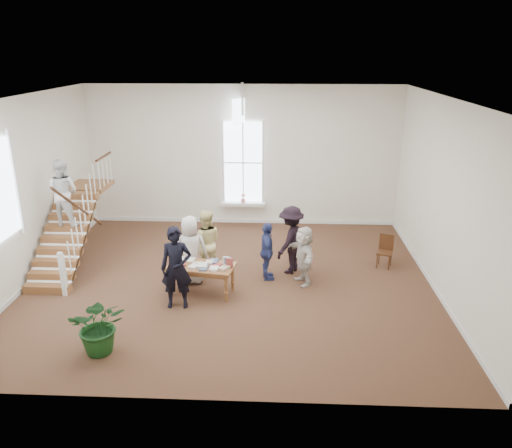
{
  "coord_description": "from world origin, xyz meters",
  "views": [
    {
      "loc": [
        1.16,
        -11.31,
        5.55
      ],
      "look_at": [
        0.61,
        0.4,
        1.4
      ],
      "focal_mm": 35.0,
      "sensor_mm": 36.0,
      "label": 1
    }
  ],
  "objects_px": {
    "side_chair": "(385,249)",
    "police_officer": "(176,268)",
    "library_table": "(201,268)",
    "elderly_woman": "(191,250)",
    "person_yellow": "(206,243)",
    "woman_cluster_c": "(304,255)",
    "floor_plant": "(100,325)",
    "woman_cluster_a": "(267,251)",
    "woman_cluster_b": "(291,240)"
  },
  "relations": [
    {
      "from": "elderly_woman",
      "to": "side_chair",
      "type": "distance_m",
      "value": 5.16
    },
    {
      "from": "library_table",
      "to": "police_officer",
      "type": "xyz_separation_m",
      "value": [
        -0.44,
        -0.65,
        0.3
      ]
    },
    {
      "from": "woman_cluster_c",
      "to": "floor_plant",
      "type": "relative_size",
      "value": 1.29
    },
    {
      "from": "library_table",
      "to": "floor_plant",
      "type": "height_order",
      "value": "floor_plant"
    },
    {
      "from": "police_officer",
      "to": "woman_cluster_a",
      "type": "bearing_deg",
      "value": 32.28
    },
    {
      "from": "police_officer",
      "to": "woman_cluster_b",
      "type": "bearing_deg",
      "value": 32.11
    },
    {
      "from": "person_yellow",
      "to": "floor_plant",
      "type": "xyz_separation_m",
      "value": [
        -1.52,
        -3.6,
        -0.29
      ]
    },
    {
      "from": "elderly_woman",
      "to": "woman_cluster_b",
      "type": "xyz_separation_m",
      "value": [
        2.47,
        0.72,
        0.03
      ]
    },
    {
      "from": "police_officer",
      "to": "floor_plant",
      "type": "distance_m",
      "value": 2.2
    },
    {
      "from": "woman_cluster_b",
      "to": "side_chair",
      "type": "relative_size",
      "value": 2.01
    },
    {
      "from": "library_table",
      "to": "side_chair",
      "type": "distance_m",
      "value": 5.01
    },
    {
      "from": "library_table",
      "to": "side_chair",
      "type": "xyz_separation_m",
      "value": [
        4.67,
        1.8,
        -0.17
      ]
    },
    {
      "from": "floor_plant",
      "to": "woman_cluster_a",
      "type": "bearing_deg",
      "value": 47.44
    },
    {
      "from": "elderly_woman",
      "to": "woman_cluster_a",
      "type": "bearing_deg",
      "value": -178.41
    },
    {
      "from": "person_yellow",
      "to": "side_chair",
      "type": "distance_m",
      "value": 4.77
    },
    {
      "from": "woman_cluster_b",
      "to": "person_yellow",
      "type": "bearing_deg",
      "value": -55.31
    },
    {
      "from": "person_yellow",
      "to": "side_chair",
      "type": "height_order",
      "value": "person_yellow"
    },
    {
      "from": "police_officer",
      "to": "side_chair",
      "type": "distance_m",
      "value": 5.68
    },
    {
      "from": "side_chair",
      "to": "person_yellow",
      "type": "bearing_deg",
      "value": -150.43
    },
    {
      "from": "elderly_woman",
      "to": "person_yellow",
      "type": "height_order",
      "value": "person_yellow"
    },
    {
      "from": "elderly_woman",
      "to": "side_chair",
      "type": "xyz_separation_m",
      "value": [
        5.0,
        1.2,
        -0.38
      ]
    },
    {
      "from": "woman_cluster_a",
      "to": "side_chair",
      "type": "relative_size",
      "value": 1.69
    },
    {
      "from": "woman_cluster_a",
      "to": "floor_plant",
      "type": "height_order",
      "value": "woman_cluster_a"
    },
    {
      "from": "person_yellow",
      "to": "elderly_woman",
      "type": "bearing_deg",
      "value": 54.48
    },
    {
      "from": "elderly_woman",
      "to": "person_yellow",
      "type": "distance_m",
      "value": 0.58
    },
    {
      "from": "library_table",
      "to": "floor_plant",
      "type": "distance_m",
      "value": 2.95
    },
    {
      "from": "woman_cluster_a",
      "to": "woman_cluster_c",
      "type": "distance_m",
      "value": 0.92
    },
    {
      "from": "woman_cluster_b",
      "to": "floor_plant",
      "type": "height_order",
      "value": "woman_cluster_b"
    },
    {
      "from": "police_officer",
      "to": "woman_cluster_a",
      "type": "relative_size",
      "value": 1.27
    },
    {
      "from": "library_table",
      "to": "elderly_woman",
      "type": "bearing_deg",
      "value": 129.15
    },
    {
      "from": "floor_plant",
      "to": "woman_cluster_c",
      "type": "bearing_deg",
      "value": 38.43
    },
    {
      "from": "library_table",
      "to": "woman_cluster_b",
      "type": "relative_size",
      "value": 0.93
    },
    {
      "from": "woman_cluster_b",
      "to": "woman_cluster_a",
      "type": "bearing_deg",
      "value": -24.19
    },
    {
      "from": "woman_cluster_a",
      "to": "side_chair",
      "type": "distance_m",
      "value": 3.28
    },
    {
      "from": "elderly_woman",
      "to": "person_yellow",
      "type": "xyz_separation_m",
      "value": [
        0.3,
        0.5,
        0.0
      ]
    },
    {
      "from": "police_officer",
      "to": "woman_cluster_b",
      "type": "relative_size",
      "value": 1.06
    },
    {
      "from": "library_table",
      "to": "police_officer",
      "type": "height_order",
      "value": "police_officer"
    },
    {
      "from": "person_yellow",
      "to": "woman_cluster_b",
      "type": "xyz_separation_m",
      "value": [
        2.17,
        0.22,
        0.03
      ]
    },
    {
      "from": "woman_cluster_c",
      "to": "person_yellow",
      "type": "bearing_deg",
      "value": -118.54
    },
    {
      "from": "person_yellow",
      "to": "woman_cluster_a",
      "type": "bearing_deg",
      "value": 167.08
    },
    {
      "from": "woman_cluster_b",
      "to": "side_chair",
      "type": "bearing_deg",
      "value": 129.69
    },
    {
      "from": "side_chair",
      "to": "police_officer",
      "type": "bearing_deg",
      "value": -133.25
    },
    {
      "from": "woman_cluster_a",
      "to": "floor_plant",
      "type": "distance_m",
      "value": 4.58
    },
    {
      "from": "library_table",
      "to": "floor_plant",
      "type": "bearing_deg",
      "value": -112.03
    },
    {
      "from": "police_officer",
      "to": "elderly_woman",
      "type": "bearing_deg",
      "value": 80.11
    },
    {
      "from": "woman_cluster_b",
      "to": "woman_cluster_c",
      "type": "height_order",
      "value": "woman_cluster_b"
    },
    {
      "from": "woman_cluster_a",
      "to": "side_chair",
      "type": "bearing_deg",
      "value": -81.75
    },
    {
      "from": "elderly_woman",
      "to": "woman_cluster_a",
      "type": "relative_size",
      "value": 1.15
    },
    {
      "from": "elderly_woman",
      "to": "woman_cluster_b",
      "type": "relative_size",
      "value": 0.97
    },
    {
      "from": "woman_cluster_b",
      "to": "woman_cluster_c",
      "type": "bearing_deg",
      "value": 53.72
    }
  ]
}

